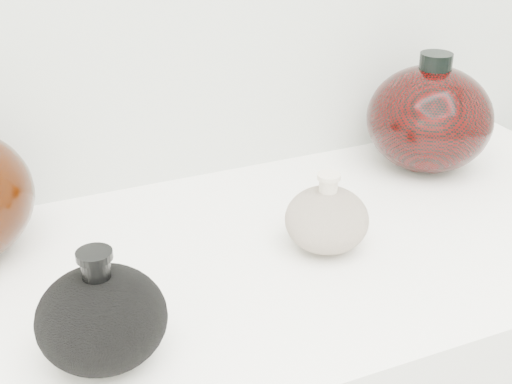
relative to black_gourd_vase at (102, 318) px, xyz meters
name	(u,v)px	position (x,y,z in m)	size (l,w,h in m)	color
black_gourd_vase	(102,318)	(0.00, 0.00, 0.00)	(0.16, 0.16, 0.13)	black
cream_gourd_vase	(327,219)	(0.31, 0.10, -0.01)	(0.13, 0.13, 0.11)	beige
right_round_pot	(429,118)	(0.57, 0.26, 0.03)	(0.22, 0.22, 0.19)	black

